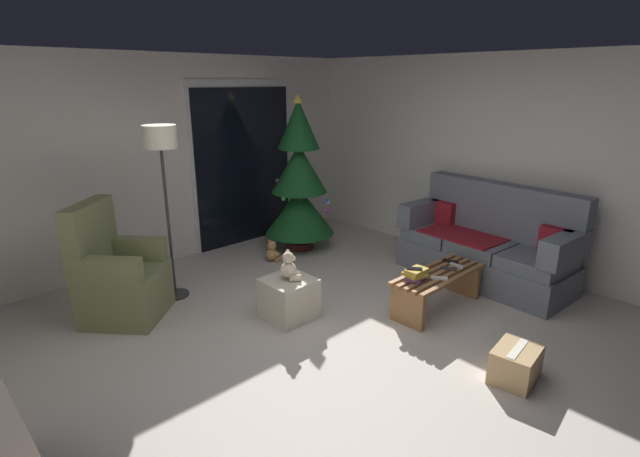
{
  "coord_description": "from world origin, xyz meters",
  "views": [
    {
      "loc": [
        -2.55,
        -2.4,
        2.2
      ],
      "look_at": [
        0.4,
        0.7,
        0.85
      ],
      "focal_mm": 26.65,
      "sensor_mm": 36.0,
      "label": 1
    }
  ],
  "objects_px": {
    "remote_graphite": "(449,268)",
    "coffee_table": "(438,284)",
    "cell_phone": "(414,269)",
    "teddy_bear_honey_by_tree": "(273,253)",
    "book_stack": "(416,274)",
    "cardboard_box_taped_mid_floor": "(516,364)",
    "christmas_tree": "(299,183)",
    "couch": "(487,245)",
    "remote_white": "(439,278)",
    "ottoman": "(289,298)",
    "remote_black": "(451,261)",
    "remote_silver": "(457,266)",
    "teddy_bear_cream": "(289,267)",
    "armchair": "(118,278)",
    "floor_lamp": "(162,154)"
  },
  "relations": [
    {
      "from": "teddy_bear_honey_by_tree",
      "to": "book_stack",
      "type": "bearing_deg",
      "value": -87.64
    },
    {
      "from": "cardboard_box_taped_mid_floor",
      "to": "remote_graphite",
      "type": "bearing_deg",
      "value": 55.71
    },
    {
      "from": "couch",
      "to": "coffee_table",
      "type": "height_order",
      "value": "couch"
    },
    {
      "from": "couch",
      "to": "cell_phone",
      "type": "bearing_deg",
      "value": 179.53
    },
    {
      "from": "armchair",
      "to": "ottoman",
      "type": "bearing_deg",
      "value": -44.32
    },
    {
      "from": "remote_white",
      "to": "armchair",
      "type": "xyz_separation_m",
      "value": [
        -2.21,
        2.1,
        0.0
      ]
    },
    {
      "from": "remote_silver",
      "to": "remote_graphite",
      "type": "relative_size",
      "value": 1.0
    },
    {
      "from": "remote_white",
      "to": "christmas_tree",
      "type": "relative_size",
      "value": 0.08
    },
    {
      "from": "cell_phone",
      "to": "teddy_bear_honey_by_tree",
      "type": "bearing_deg",
      "value": 59.04
    },
    {
      "from": "cell_phone",
      "to": "armchair",
      "type": "bearing_deg",
      "value": 103.27
    },
    {
      "from": "couch",
      "to": "armchair",
      "type": "relative_size",
      "value": 1.76
    },
    {
      "from": "floor_lamp",
      "to": "cardboard_box_taped_mid_floor",
      "type": "height_order",
      "value": "floor_lamp"
    },
    {
      "from": "remote_white",
      "to": "cardboard_box_taped_mid_floor",
      "type": "bearing_deg",
      "value": 34.32
    },
    {
      "from": "coffee_table",
      "to": "christmas_tree",
      "type": "height_order",
      "value": "christmas_tree"
    },
    {
      "from": "remote_black",
      "to": "armchair",
      "type": "distance_m",
      "value": 3.3
    },
    {
      "from": "cardboard_box_taped_mid_floor",
      "to": "coffee_table",
      "type": "bearing_deg",
      "value": 61.54
    },
    {
      "from": "ottoman",
      "to": "teddy_bear_cream",
      "type": "relative_size",
      "value": 1.54
    },
    {
      "from": "armchair",
      "to": "remote_graphite",
      "type": "bearing_deg",
      "value": -39.3
    },
    {
      "from": "remote_white",
      "to": "remote_silver",
      "type": "bearing_deg",
      "value": 155.94
    },
    {
      "from": "remote_graphite",
      "to": "cardboard_box_taped_mid_floor",
      "type": "relative_size",
      "value": 0.38
    },
    {
      "from": "coffee_table",
      "to": "teddy_bear_honey_by_tree",
      "type": "relative_size",
      "value": 3.86
    },
    {
      "from": "remote_graphite",
      "to": "remote_silver",
      "type": "bearing_deg",
      "value": -25.64
    },
    {
      "from": "cell_phone",
      "to": "cardboard_box_taped_mid_floor",
      "type": "distance_m",
      "value": 1.23
    },
    {
      "from": "remote_silver",
      "to": "ottoman",
      "type": "relative_size",
      "value": 0.35
    },
    {
      "from": "christmas_tree",
      "to": "teddy_bear_cream",
      "type": "height_order",
      "value": "christmas_tree"
    },
    {
      "from": "teddy_bear_honey_by_tree",
      "to": "christmas_tree",
      "type": "bearing_deg",
      "value": 13.65
    },
    {
      "from": "remote_graphite",
      "to": "armchair",
      "type": "bearing_deg",
      "value": 121.93
    },
    {
      "from": "ottoman",
      "to": "teddy_bear_honey_by_tree",
      "type": "bearing_deg",
      "value": 58.02
    },
    {
      "from": "remote_white",
      "to": "ottoman",
      "type": "bearing_deg",
      "value": -74.12
    },
    {
      "from": "teddy_bear_honey_by_tree",
      "to": "couch",
      "type": "bearing_deg",
      "value": -55.27
    },
    {
      "from": "remote_graphite",
      "to": "remote_black",
      "type": "relative_size",
      "value": 1.0
    },
    {
      "from": "couch",
      "to": "coffee_table",
      "type": "relative_size",
      "value": 1.81
    },
    {
      "from": "couch",
      "to": "cardboard_box_taped_mid_floor",
      "type": "distance_m",
      "value": 2.01
    },
    {
      "from": "remote_black",
      "to": "teddy_bear_honey_by_tree",
      "type": "distance_m",
      "value": 2.21
    },
    {
      "from": "ottoman",
      "to": "cardboard_box_taped_mid_floor",
      "type": "distance_m",
      "value": 2.05
    },
    {
      "from": "remote_graphite",
      "to": "armchair",
      "type": "relative_size",
      "value": 0.14
    },
    {
      "from": "remote_graphite",
      "to": "remote_black",
      "type": "xyz_separation_m",
      "value": [
        0.19,
        0.09,
        0.0
      ]
    },
    {
      "from": "book_stack",
      "to": "cardboard_box_taped_mid_floor",
      "type": "bearing_deg",
      "value": -103.56
    },
    {
      "from": "remote_white",
      "to": "remote_graphite",
      "type": "distance_m",
      "value": 0.28
    },
    {
      "from": "armchair",
      "to": "floor_lamp",
      "type": "bearing_deg",
      "value": 6.94
    },
    {
      "from": "remote_graphite",
      "to": "book_stack",
      "type": "distance_m",
      "value": 0.45
    },
    {
      "from": "armchair",
      "to": "ottoman",
      "type": "relative_size",
      "value": 2.57
    },
    {
      "from": "cell_phone",
      "to": "cardboard_box_taped_mid_floor",
      "type": "height_order",
      "value": "cell_phone"
    },
    {
      "from": "remote_graphite",
      "to": "armchair",
      "type": "height_order",
      "value": "armchair"
    },
    {
      "from": "remote_graphite",
      "to": "coffee_table",
      "type": "bearing_deg",
      "value": 150.49
    },
    {
      "from": "remote_silver",
      "to": "ottoman",
      "type": "distance_m",
      "value": 1.73
    },
    {
      "from": "christmas_tree",
      "to": "couch",
      "type": "bearing_deg",
      "value": -68.76
    },
    {
      "from": "remote_graphite",
      "to": "ottoman",
      "type": "height_order",
      "value": "remote_graphite"
    },
    {
      "from": "couch",
      "to": "teddy_bear_cream",
      "type": "relative_size",
      "value": 6.96
    },
    {
      "from": "couch",
      "to": "ottoman",
      "type": "xyz_separation_m",
      "value": [
        -2.24,
        0.82,
        -0.2
      ]
    }
  ]
}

